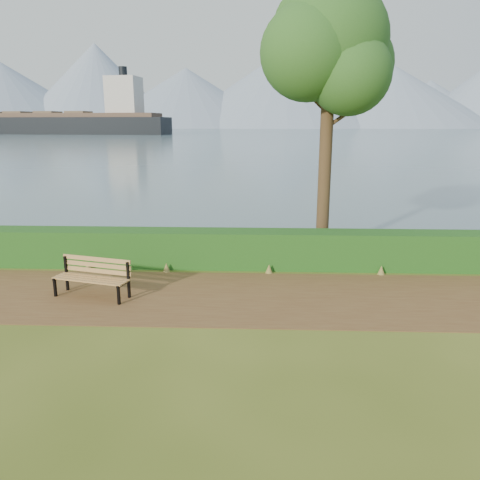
{
  "coord_description": "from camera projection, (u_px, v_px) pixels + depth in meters",
  "views": [
    {
      "loc": [
        1.32,
        -9.62,
        3.81
      ],
      "look_at": [
        0.87,
        1.2,
        1.1
      ],
      "focal_mm": 35.0,
      "sensor_mm": 36.0,
      "label": 1
    }
  ],
  "objects": [
    {
      "name": "cargo_ship",
      "position": [
        64.0,
        124.0,
        163.32
      ],
      "size": [
        81.16,
        21.61,
        24.36
      ],
      "rotation": [
        0.0,
        0.0,
        -0.11
      ],
      "color": "black",
      "rests_on": "ground"
    },
    {
      "name": "water",
      "position": [
        257.0,
        130.0,
        262.29
      ],
      "size": [
        700.0,
        510.0,
        0.0
      ],
      "primitive_type": "cube",
      "color": "#405A67",
      "rests_on": "ground"
    },
    {
      "name": "bench",
      "position": [
        93.0,
        275.0,
        10.5
      ],
      "size": [
        1.82,
        0.95,
        0.88
      ],
      "rotation": [
        0.0,
        0.0,
        -0.26
      ],
      "color": "black",
      "rests_on": "ground"
    },
    {
      "name": "path",
      "position": [
        200.0,
        296.0,
        10.59
      ],
      "size": [
        40.0,
        3.4,
        0.01
      ],
      "primitive_type": "cube",
      "color": "brown",
      "rests_on": "ground"
    },
    {
      "name": "hedge",
      "position": [
        210.0,
        249.0,
        12.7
      ],
      "size": [
        32.0,
        0.85,
        1.0
      ],
      "primitive_type": "cube",
      "color": "#184513",
      "rests_on": "ground"
    },
    {
      "name": "ground",
      "position": [
        198.0,
        301.0,
        10.3
      ],
      "size": [
        140.0,
        140.0,
        0.0
      ],
      "primitive_type": "plane",
      "color": "#405117",
      "rests_on": "ground"
    },
    {
      "name": "mountains",
      "position": [
        248.0,
        94.0,
        397.48
      ],
      "size": [
        585.0,
        190.0,
        70.0
      ],
      "color": "gray",
      "rests_on": "ground"
    },
    {
      "name": "tree",
      "position": [
        330.0,
        47.0,
        12.53
      ],
      "size": [
        3.74,
        3.38,
        7.78
      ],
      "rotation": [
        0.0,
        0.0,
        0.34
      ],
      "color": "#352115",
      "rests_on": "ground"
    }
  ]
}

